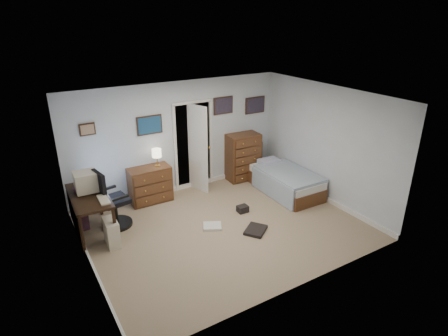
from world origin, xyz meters
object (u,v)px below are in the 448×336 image
at_px(tall_dresser, 243,157).
at_px(bed, 285,181).
at_px(low_dresser, 150,185).
at_px(office_chair, 112,205).
at_px(computer_desk, 84,205).

relative_size(tall_dresser, bed, 0.65).
xyz_separation_m(low_dresser, bed, (2.80, -1.16, -0.12)).
height_order(office_chair, low_dresser, office_chair).
distance_m(computer_desk, tall_dresser, 3.92).
xyz_separation_m(computer_desk, low_dresser, (1.48, 0.66, -0.22)).
height_order(computer_desk, low_dresser, computer_desk).
relative_size(computer_desk, low_dresser, 1.58).
bearing_deg(computer_desk, low_dresser, 26.20).
bearing_deg(bed, computer_desk, 174.45).
bearing_deg(low_dresser, computer_desk, -155.01).
relative_size(office_chair, low_dresser, 1.34).
xyz_separation_m(office_chair, low_dresser, (1.00, 0.63, -0.06)).
bearing_deg(low_dresser, tall_dresser, 0.46).
relative_size(computer_desk, bed, 0.79).
height_order(computer_desk, tall_dresser, tall_dresser).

